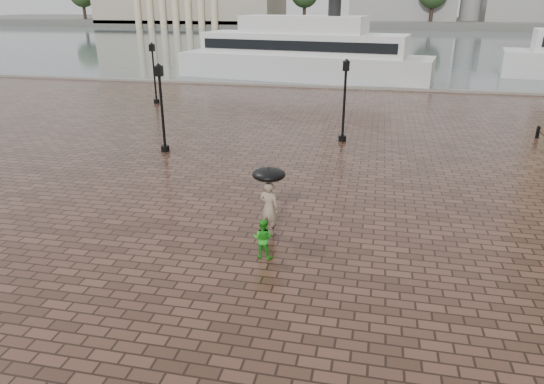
{
  "coord_description": "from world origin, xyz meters",
  "views": [
    {
      "loc": [
        4.71,
        -12.91,
        7.39
      ],
      "look_at": [
        1.51,
        1.93,
        1.4
      ],
      "focal_mm": 32.0,
      "sensor_mm": 36.0,
      "label": 1
    }
  ],
  "objects_px": {
    "adult_pedestrian": "(269,208)",
    "child_pedestrian": "(263,239)",
    "ferry_near": "(303,53)",
    "street_lamps": "(214,91)"
  },
  "relations": [
    {
      "from": "street_lamps",
      "to": "adult_pedestrian",
      "type": "distance_m",
      "value": 15.23
    },
    {
      "from": "adult_pedestrian",
      "to": "ferry_near",
      "type": "relative_size",
      "value": 0.07
    },
    {
      "from": "ferry_near",
      "to": "street_lamps",
      "type": "bearing_deg",
      "value": -87.03
    },
    {
      "from": "ferry_near",
      "to": "adult_pedestrian",
      "type": "bearing_deg",
      "value": -74.36
    },
    {
      "from": "adult_pedestrian",
      "to": "child_pedestrian",
      "type": "xyz_separation_m",
      "value": [
        0.18,
        -1.66,
        -0.3
      ]
    },
    {
      "from": "street_lamps",
      "to": "ferry_near",
      "type": "distance_m",
      "value": 21.77
    },
    {
      "from": "child_pedestrian",
      "to": "ferry_near",
      "type": "relative_size",
      "value": 0.05
    },
    {
      "from": "child_pedestrian",
      "to": "ferry_near",
      "type": "bearing_deg",
      "value": -76.4
    },
    {
      "from": "street_lamps",
      "to": "adult_pedestrian",
      "type": "relative_size",
      "value": 8.19
    },
    {
      "from": "street_lamps",
      "to": "ferry_near",
      "type": "height_order",
      "value": "ferry_near"
    }
  ]
}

